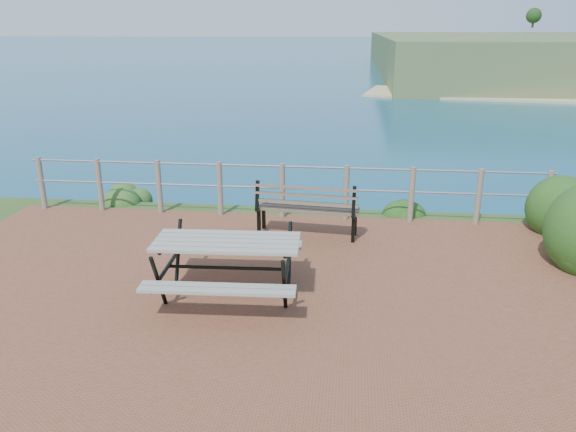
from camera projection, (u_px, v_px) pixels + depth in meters
name	position (u px, v px, depth m)	size (l,w,h in m)	color
ground	(250.00, 303.00, 7.15)	(10.00, 7.00, 0.12)	brown
ocean	(351.00, 35.00, 195.25)	(1200.00, 1200.00, 0.00)	#136177
safety_railing	(282.00, 188.00, 10.12)	(9.40, 0.10, 1.00)	#6B5B4C
picnic_table	(227.00, 262.00, 7.14)	(1.86, 1.59, 0.77)	gray
park_bench	(307.00, 200.00, 9.21)	(1.73, 0.60, 0.96)	brown
shrub_right_edge	(545.00, 228.00, 9.78)	(1.23, 1.23, 1.75)	#194715
shrub_lip_west	(128.00, 199.00, 11.43)	(0.73, 0.73, 0.46)	#24491B
shrub_lip_east	(400.00, 212.00, 10.63)	(0.70, 0.70, 0.42)	#194715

